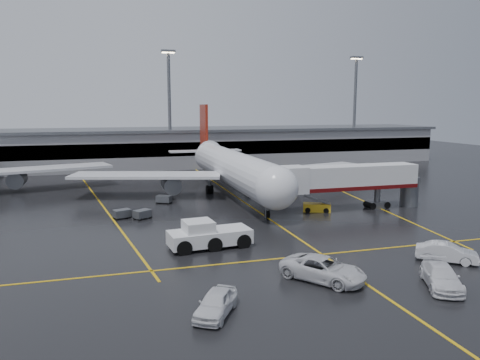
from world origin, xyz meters
name	(u,v)px	position (x,y,z in m)	size (l,w,h in m)	color
ground	(250,206)	(0.00, 0.00, 0.00)	(220.00, 220.00, 0.00)	black
apron_line_centre	(250,206)	(0.00, 0.00, 0.01)	(0.25, 90.00, 0.02)	gold
apron_line_stop	(322,254)	(0.00, -22.00, 0.01)	(60.00, 0.25, 0.02)	gold
apron_line_left	(98,200)	(-20.00, 10.00, 0.01)	(0.25, 70.00, 0.02)	gold
apron_line_right	(334,188)	(18.00, 10.00, 0.01)	(0.25, 70.00, 0.02)	gold
terminal	(188,146)	(0.00, 47.93, 4.32)	(122.00, 19.00, 8.60)	gray
light_mast_mid	(169,102)	(-5.00, 42.00, 14.47)	(3.00, 1.20, 25.45)	#595B60
light_mast_right	(355,103)	(40.00, 42.00, 14.47)	(3.00, 1.20, 25.45)	#595B60
main_airliner	(231,167)	(0.00, 9.70, 4.21)	(48.80, 45.60, 14.10)	silver
jet_bridge	(350,180)	(11.87, -6.00, 3.93)	(19.90, 3.40, 6.05)	silver
pushback_tractor	(207,236)	(-9.63, -16.89, 1.12)	(8.16, 4.06, 2.82)	silver
belt_loader	(317,207)	(7.32, -5.68, 0.55)	(3.80, 2.76, 2.22)	gold
service_van_a	(323,269)	(-2.84, -27.89, 0.93)	(3.10, 6.73, 1.87)	silver
service_van_b	(441,277)	(5.06, -31.60, 0.82)	(2.30, 5.66, 1.64)	silver
service_van_c	(447,252)	(9.54, -26.90, 0.84)	(1.78, 5.11, 1.68)	silver
service_van_d	(216,303)	(-12.25, -31.41, 0.81)	(1.91, 4.75, 1.62)	silver
baggage_cart_a	(142,214)	(-14.74, -3.40, 0.63)	(2.38, 2.20, 1.12)	#595B60
baggage_cart_b	(122,213)	(-17.11, -2.49, 0.63)	(2.34, 1.95, 1.12)	#595B60
baggage_cart_c	(164,199)	(-11.09, 5.09, 0.63)	(2.38, 2.11, 1.12)	#595B60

